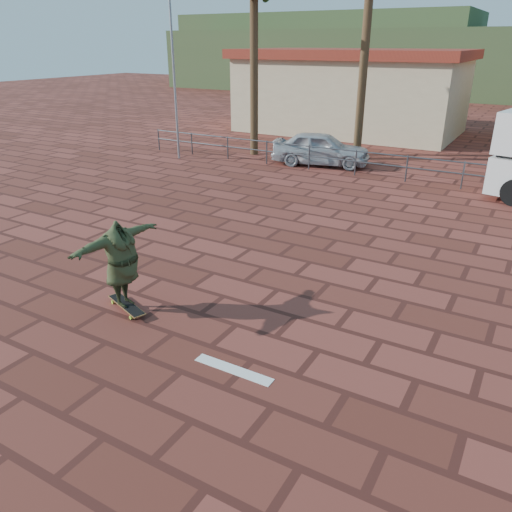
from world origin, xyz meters
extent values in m
plane|color=brown|center=(0.00, 0.00, 0.00)|extent=(120.00, 120.00, 0.00)
cube|color=white|center=(0.70, -1.20, 0.00)|extent=(1.40, 0.22, 0.01)
cylinder|color=#47494F|center=(-12.00, 12.00, 0.50)|extent=(0.06, 0.06, 1.00)
cylinder|color=#47494F|center=(-10.00, 12.00, 0.50)|extent=(0.06, 0.06, 1.00)
cylinder|color=#47494F|center=(-8.00, 12.00, 0.50)|extent=(0.06, 0.06, 1.00)
cylinder|color=#47494F|center=(-6.00, 12.00, 0.50)|extent=(0.06, 0.06, 1.00)
cylinder|color=#47494F|center=(-4.00, 12.00, 0.50)|extent=(0.06, 0.06, 1.00)
cylinder|color=#47494F|center=(-2.00, 12.00, 0.50)|extent=(0.06, 0.06, 1.00)
cylinder|color=#47494F|center=(0.00, 12.00, 0.50)|extent=(0.06, 0.06, 1.00)
cylinder|color=#47494F|center=(2.00, 12.00, 0.50)|extent=(0.06, 0.06, 1.00)
cylinder|color=#47494F|center=(0.00, 12.00, 0.95)|extent=(24.00, 0.05, 0.05)
cylinder|color=#47494F|center=(0.00, 12.00, 0.55)|extent=(24.00, 0.05, 0.05)
cylinder|color=gray|center=(-10.00, 11.00, 4.00)|extent=(0.10, 0.10, 8.00)
cylinder|color=brown|center=(-7.50, 13.50, 3.50)|extent=(0.36, 0.36, 7.00)
cylinder|color=brown|center=(-3.00, 15.00, 4.10)|extent=(0.36, 0.36, 8.20)
cube|color=beige|center=(-6.00, 22.00, 2.00)|extent=(12.00, 7.00, 4.00)
cube|color=maroon|center=(-6.00, 22.00, 4.25)|extent=(12.60, 7.60, 0.50)
cube|color=#384C28|center=(-22.00, 56.00, 4.00)|extent=(35.00, 14.00, 8.00)
cube|color=olive|center=(-2.19, -0.59, 0.10)|extent=(1.17, 0.64, 0.02)
cube|color=black|center=(-2.19, -0.59, 0.11)|extent=(1.13, 0.61, 0.00)
cube|color=silver|center=(-2.57, -0.45, 0.07)|extent=(0.13, 0.20, 0.03)
cube|color=silver|center=(-1.82, -0.73, 0.07)|extent=(0.13, 0.20, 0.03)
cylinder|color=#BBF133|center=(-2.61, -0.56, 0.04)|extent=(0.08, 0.06, 0.07)
cylinder|color=#BBF133|center=(-2.53, -0.34, 0.04)|extent=(0.08, 0.06, 0.07)
cylinder|color=#BBF133|center=(-1.86, -0.84, 0.04)|extent=(0.08, 0.06, 0.07)
cylinder|color=#BBF133|center=(-1.78, -0.62, 0.04)|extent=(0.08, 0.06, 0.07)
imported|color=#333B20|center=(-2.19, -0.59, 0.99)|extent=(0.69, 2.17, 1.74)
cube|color=black|center=(3.23, 12.06, 1.70)|extent=(0.44, 1.84, 0.71)
imported|color=#B2B5BA|center=(-3.92, 13.00, 0.70)|extent=(4.38, 2.58, 1.40)
camera|label=1|loc=(4.37, -6.80, 4.89)|focal=35.00mm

